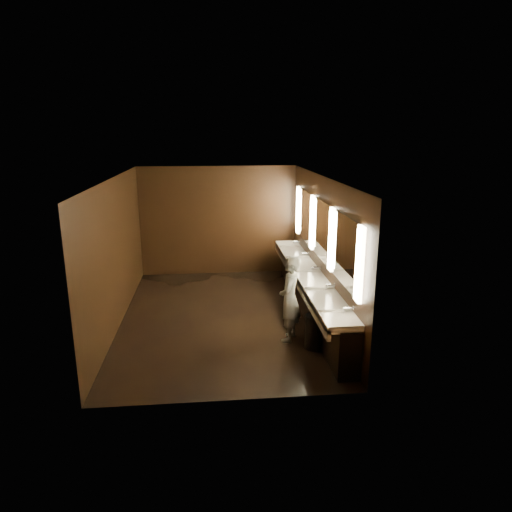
{
  "coord_description": "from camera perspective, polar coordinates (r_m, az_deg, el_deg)",
  "views": [
    {
      "loc": [
        -0.18,
        -8.63,
        3.64
      ],
      "look_at": [
        0.68,
        0.0,
        1.26
      ],
      "focal_mm": 32.0,
      "sensor_mm": 36.0,
      "label": 1
    }
  ],
  "objects": [
    {
      "name": "wall_right",
      "position": [
        9.17,
        8.23,
        1.06
      ],
      "size": [
        0.02,
        6.0,
        2.8
      ],
      "primitive_type": "cube",
      "color": "black",
      "rests_on": "floor"
    },
    {
      "name": "sink_counter",
      "position": [
        9.39,
        6.79,
        -4.33
      ],
      "size": [
        0.55,
        5.4,
        1.01
      ],
      "color": "black",
      "rests_on": "floor"
    },
    {
      "name": "wall_front",
      "position": [
        6.06,
        -3.63,
        -6.38
      ],
      "size": [
        4.0,
        0.02,
        2.8
      ],
      "primitive_type": "cube",
      "color": "black",
      "rests_on": "floor"
    },
    {
      "name": "person",
      "position": [
        8.11,
        4.26,
        -5.35
      ],
      "size": [
        0.55,
        0.66,
        1.55
      ],
      "primitive_type": "imported",
      "rotation": [
        0.0,
        0.0,
        -1.94
      ],
      "color": "#81A0C1",
      "rests_on": "floor"
    },
    {
      "name": "mirror_band",
      "position": [
        9.09,
        8.19,
        3.19
      ],
      "size": [
        0.06,
        5.03,
        1.15
      ],
      "color": "#FBE7B7",
      "rests_on": "wall_right"
    },
    {
      "name": "wall_left",
      "position": [
        9.1,
        -17.05,
        0.41
      ],
      "size": [
        0.02,
        6.0,
        2.8
      ],
      "primitive_type": "cube",
      "color": "black",
      "rests_on": "floor"
    },
    {
      "name": "floor",
      "position": [
        9.36,
        -4.19,
        -7.57
      ],
      "size": [
        6.0,
        6.0,
        0.0
      ],
      "primitive_type": "plane",
      "color": "black",
      "rests_on": "ground"
    },
    {
      "name": "wall_back",
      "position": [
        11.84,
        -4.73,
        4.39
      ],
      "size": [
        4.0,
        0.02,
        2.8
      ],
      "primitive_type": "cube",
      "color": "black",
      "rests_on": "floor"
    },
    {
      "name": "trash_bin",
      "position": [
        8.04,
        7.53,
        -9.33
      ],
      "size": [
        0.4,
        0.4,
        0.6
      ],
      "primitive_type": "cylinder",
      "rotation": [
        0.0,
        0.0,
        -0.03
      ],
      "color": "black",
      "rests_on": "floor"
    },
    {
      "name": "ceiling",
      "position": [
        8.67,
        -4.55,
        9.74
      ],
      "size": [
        4.0,
        6.0,
        0.02
      ],
      "primitive_type": "cube",
      "color": "#2D2D2B",
      "rests_on": "wall_back"
    }
  ]
}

